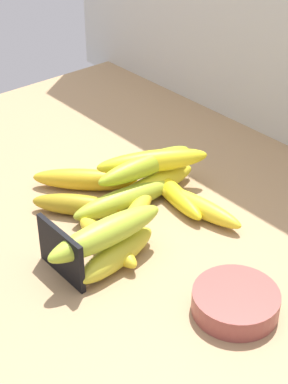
# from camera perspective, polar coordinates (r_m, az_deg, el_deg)

# --- Properties ---
(counter_top) EXTENTS (1.10, 0.76, 0.03)m
(counter_top) POSITION_cam_1_polar(r_m,az_deg,el_deg) (1.12, -1.68, -1.29)
(counter_top) COLOR #A27F58
(counter_top) RESTS_ON ground
(chalkboard_sign) EXTENTS (0.11, 0.02, 0.08)m
(chalkboard_sign) POSITION_cam_1_polar(r_m,az_deg,el_deg) (0.93, -7.62, -5.71)
(chalkboard_sign) COLOR black
(chalkboard_sign) RESTS_ON counter_top
(fruit_bowl) EXTENTS (0.12, 0.12, 0.03)m
(fruit_bowl) POSITION_cam_1_polar(r_m,az_deg,el_deg) (0.89, 8.43, -9.99)
(fruit_bowl) COLOR #954740
(fruit_bowl) RESTS_ON counter_top
(banana_0) EXTENTS (0.14, 0.13, 0.04)m
(banana_0) POSITION_cam_1_polar(r_m,az_deg,el_deg) (1.07, -6.24, -1.18)
(banana_0) COLOR #A4881B
(banana_0) RESTS_ON counter_top
(banana_1) EXTENTS (0.19, 0.07, 0.03)m
(banana_1) POSITION_cam_1_polar(r_m,az_deg,el_deg) (1.10, 2.69, -0.06)
(banana_1) COLOR yellow
(banana_1) RESTS_ON counter_top
(banana_2) EXTENTS (0.17, 0.16, 0.04)m
(banana_2) POSITION_cam_1_polar(r_m,az_deg,el_deg) (1.13, -5.44, 1.16)
(banana_2) COLOR gold
(banana_2) RESTS_ON counter_top
(banana_3) EXTENTS (0.07, 0.17, 0.04)m
(banana_3) POSITION_cam_1_polar(r_m,az_deg,el_deg) (0.95, -2.53, -5.77)
(banana_3) COLOR gold
(banana_3) RESTS_ON counter_top
(banana_4) EXTENTS (0.04, 0.19, 0.04)m
(banana_4) POSITION_cam_1_polar(r_m,az_deg,el_deg) (1.11, 0.76, 0.57)
(banana_4) COLOR yellow
(banana_4) RESTS_ON counter_top
(banana_5) EXTENTS (0.07, 0.20, 0.04)m
(banana_5) POSITION_cam_1_polar(r_m,az_deg,el_deg) (1.07, -1.78, -0.70)
(banana_5) COLOR #9DAF2D
(banana_5) RESTS_ON counter_top
(banana_6) EXTENTS (0.18, 0.06, 0.03)m
(banana_6) POSITION_cam_1_polar(r_m,az_deg,el_deg) (1.07, 4.94, -1.29)
(banana_6) COLOR yellow
(banana_6) RESTS_ON counter_top
(banana_7) EXTENTS (0.12, 0.18, 0.03)m
(banana_7) POSITION_cam_1_polar(r_m,az_deg,el_deg) (1.03, -1.12, -2.52)
(banana_7) COLOR gold
(banana_7) RESTS_ON counter_top
(banana_8) EXTENTS (0.15, 0.04, 0.04)m
(banana_8) POSITION_cam_1_polar(r_m,az_deg,el_deg) (0.98, -3.42, -4.62)
(banana_8) COLOR yellow
(banana_8) RESTS_ON counter_top
(banana_9) EXTENTS (0.05, 0.20, 0.04)m
(banana_9) POSITION_cam_1_polar(r_m,az_deg,el_deg) (0.93, -3.52, -3.79)
(banana_9) COLOR #ABC634
(banana_9) RESTS_ON banana_3
(banana_10) EXTENTS (0.05, 0.20, 0.04)m
(banana_10) POSITION_cam_1_polar(r_m,az_deg,el_deg) (1.10, 0.12, 2.47)
(banana_10) COLOR #9FB626
(banana_10) RESTS_ON banana_4
(banana_11) EXTENTS (0.13, 0.20, 0.04)m
(banana_11) POSITION_cam_1_polar(r_m,az_deg,el_deg) (1.11, 0.81, 2.84)
(banana_11) COLOR yellow
(banana_11) RESTS_ON banana_4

